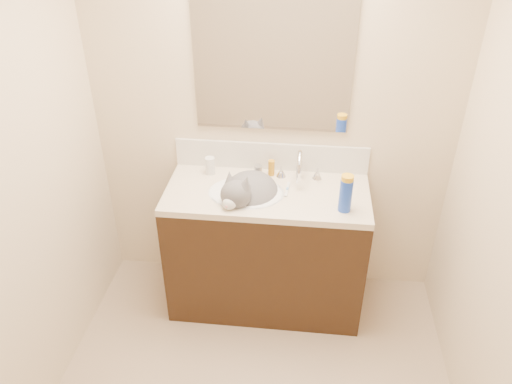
% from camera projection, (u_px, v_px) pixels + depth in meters
% --- Properties ---
extents(room_shell, '(2.24, 2.54, 2.52)m').
position_uv_depth(room_shell, '(244.00, 187.00, 1.78)').
color(room_shell, beige).
rests_on(room_shell, ground).
extents(vanity_cabinet, '(1.20, 0.55, 0.82)m').
position_uv_depth(vanity_cabinet, '(266.00, 251.00, 3.17)').
color(vanity_cabinet, black).
rests_on(vanity_cabinet, ground).
extents(counter_slab, '(1.20, 0.55, 0.04)m').
position_uv_depth(counter_slab, '(267.00, 194.00, 2.94)').
color(counter_slab, beige).
rests_on(counter_slab, vanity_cabinet).
extents(basin, '(0.45, 0.36, 0.14)m').
position_uv_depth(basin, '(246.00, 202.00, 2.95)').
color(basin, white).
rests_on(basin, vanity_cabinet).
extents(faucet, '(0.28, 0.20, 0.21)m').
position_uv_depth(faucet, '(299.00, 168.00, 2.98)').
color(faucet, silver).
rests_on(faucet, counter_slab).
extents(cat, '(0.45, 0.50, 0.35)m').
position_uv_depth(cat, '(248.00, 194.00, 2.93)').
color(cat, '#575457').
rests_on(cat, basin).
extents(backsplash, '(1.20, 0.02, 0.18)m').
position_uv_depth(backsplash, '(271.00, 156.00, 3.10)').
color(backsplash, silver).
rests_on(backsplash, counter_slab).
extents(mirror, '(0.90, 0.02, 0.80)m').
position_uv_depth(mirror, '(273.00, 63.00, 2.79)').
color(mirror, white).
rests_on(mirror, room_shell).
extents(pill_bottle, '(0.07, 0.07, 0.11)m').
position_uv_depth(pill_bottle, '(210.00, 166.00, 3.08)').
color(pill_bottle, silver).
rests_on(pill_bottle, counter_slab).
extents(pill_label, '(0.07, 0.07, 0.04)m').
position_uv_depth(pill_label, '(210.00, 167.00, 3.08)').
color(pill_label, orange).
rests_on(pill_label, pill_bottle).
extents(silver_jar, '(0.06, 0.06, 0.06)m').
position_uv_depth(silver_jar, '(258.00, 170.00, 3.08)').
color(silver_jar, '#B7B7BC').
rests_on(silver_jar, counter_slab).
extents(amber_bottle, '(0.05, 0.05, 0.10)m').
position_uv_depth(amber_bottle, '(271.00, 168.00, 3.06)').
color(amber_bottle, '#C38316').
rests_on(amber_bottle, counter_slab).
extents(toothbrush, '(0.03, 0.15, 0.01)m').
position_uv_depth(toothbrush, '(287.00, 189.00, 2.93)').
color(toothbrush, silver).
rests_on(toothbrush, counter_slab).
extents(toothbrush_head, '(0.02, 0.03, 0.01)m').
position_uv_depth(toothbrush_head, '(287.00, 189.00, 2.93)').
color(toothbrush_head, '#6399D3').
rests_on(toothbrush_head, counter_slab).
extents(spray_can, '(0.08, 0.08, 0.19)m').
position_uv_depth(spray_can, '(346.00, 195.00, 2.71)').
color(spray_can, blue).
rests_on(spray_can, counter_slab).
extents(spray_cap, '(0.07, 0.07, 0.04)m').
position_uv_depth(spray_cap, '(347.00, 179.00, 2.66)').
color(spray_cap, gold).
rests_on(spray_cap, spray_can).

